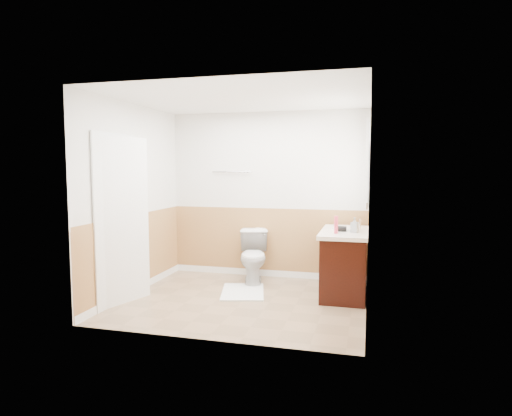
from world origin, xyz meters
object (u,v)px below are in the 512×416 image
(toilet, at_px, (254,257))
(vanity_cabinet, at_px, (345,265))
(lotion_bottle, at_px, (336,225))
(soap_dispenser, at_px, (355,225))
(bath_mat, at_px, (243,292))

(toilet, distance_m, vanity_cabinet, 1.35)
(lotion_bottle, distance_m, soap_dispenser, 0.27)
(vanity_cabinet, relative_size, lotion_bottle, 5.00)
(vanity_cabinet, relative_size, soap_dispenser, 5.78)
(bath_mat, bearing_deg, toilet, 90.00)
(bath_mat, height_order, vanity_cabinet, vanity_cabinet)
(toilet, xyz_separation_m, vanity_cabinet, (1.32, -0.31, 0.03))
(toilet, bearing_deg, vanity_cabinet, -27.18)
(toilet, height_order, bath_mat, toilet)
(toilet, height_order, vanity_cabinet, vanity_cabinet)
(bath_mat, relative_size, lotion_bottle, 3.64)
(toilet, bearing_deg, soap_dispenser, -30.99)
(bath_mat, relative_size, soap_dispenser, 4.20)
(toilet, distance_m, bath_mat, 0.67)
(lotion_bottle, xyz_separation_m, soap_dispenser, (0.22, 0.16, -0.01))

